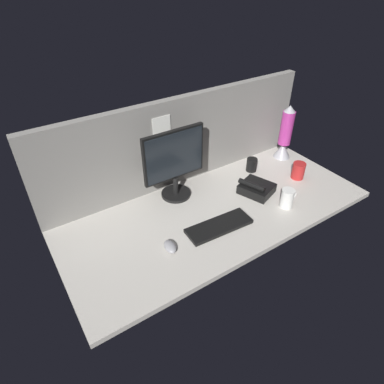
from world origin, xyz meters
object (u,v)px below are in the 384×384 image
mug_ceramic_white (287,198)px  desk_phone (256,188)px  keyboard (219,226)px  mug_red_plastic (298,171)px  lava_lamp (285,136)px  monitor (174,162)px  mouse (170,247)px  mug_black_travel (252,165)px

mug_ceramic_white → desk_phone: bearing=106.2°
mug_ceramic_white → desk_phone: mug_ceramic_white is taller
keyboard → mug_red_plastic: bearing=11.7°
lava_lamp → desk_phone: bearing=-153.4°
keyboard → monitor: bearing=99.6°
mouse → lava_lamp: lava_lamp is taller
keyboard → lava_lamp: 93.11cm
mug_black_travel → desk_phone: bearing=-125.0°
desk_phone → keyboard: bearing=-161.1°
mug_ceramic_white → mug_red_plastic: 33.34cm
keyboard → mouse: size_ratio=3.85×
monitor → lava_lamp: bearing=-1.9°
keyboard → mug_ceramic_white: 45.22cm
monitor → mug_black_travel: size_ratio=4.74×
mug_red_plastic → lava_lamp: size_ratio=0.28×
mouse → mug_black_travel: 90.13cm
keyboard → mug_ceramic_white: (44.45, -6.71, 4.86)cm
mug_black_travel → desk_phone: (-14.59, -20.87, -1.37)cm
mug_ceramic_white → lava_lamp: lava_lamp is taller
mug_black_travel → desk_phone: 25.51cm
monitor → mug_ceramic_white: (48.70, -45.70, -17.75)cm
monitor → mouse: (-26.14, -38.32, -21.91)cm
monitor → keyboard: monitor is taller
mouse → mug_ceramic_white: size_ratio=0.82×
keyboard → mug_black_travel: (53.27, 34.09, 3.55)cm
mouse → keyboard: bearing=6.0°
mug_ceramic_white → monitor: bearing=136.8°
mug_black_travel → lava_lamp: 33.39cm
mug_ceramic_white → keyboard: bearing=171.4°
mug_ceramic_white → mug_red_plastic: size_ratio=1.06×
monitor → mug_black_travel: bearing=-4.9°
lava_lamp → monitor: bearing=178.1°
mug_ceramic_white → desk_phone: size_ratio=0.49×
monitor → lava_lamp: 89.03cm
monitor → mouse: monitor is taller
mug_red_plastic → mug_black_travel: bearing=130.0°
mug_ceramic_white → mug_black_travel: (8.82, 40.80, -1.30)cm
mug_ceramic_white → mug_black_travel: 41.76cm
monitor → desk_phone: bearing=-31.0°
desk_phone → lava_lamp: bearing=26.6°
keyboard → mug_red_plastic: size_ratio=3.37×
mug_red_plastic → desk_phone: mug_red_plastic is taller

